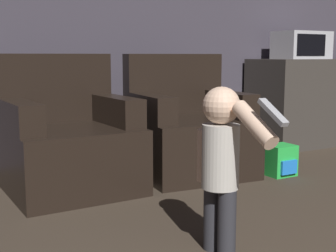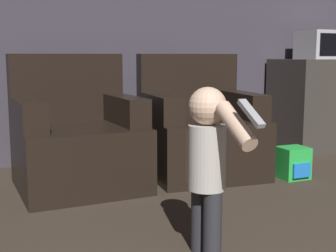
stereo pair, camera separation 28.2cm
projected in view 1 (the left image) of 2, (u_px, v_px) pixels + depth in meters
The scene contains 7 objects.
wall_back at pixel (75, 14), 4.04m from camera, with size 8.40×0.05×2.60m.
armchair_left at pixel (69, 143), 3.30m from camera, with size 0.87×0.85×0.96m.
armchair_right at pixel (188, 132), 3.77m from camera, with size 0.92×0.90×0.96m.
person_toddler at pixel (222, 157), 2.19m from camera, with size 0.18×0.55×0.80m.
toy_backpack at pixel (280, 160), 3.71m from camera, with size 0.22×0.21×0.25m.
kitchen_counter at pixel (309, 102), 5.02m from camera, with size 1.30×0.62×0.91m.
microwave at pixel (302, 45), 4.85m from camera, with size 0.55×0.36×0.28m.
Camera 1 is at (-1.30, 0.49, 0.94)m, focal length 50.00 mm.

